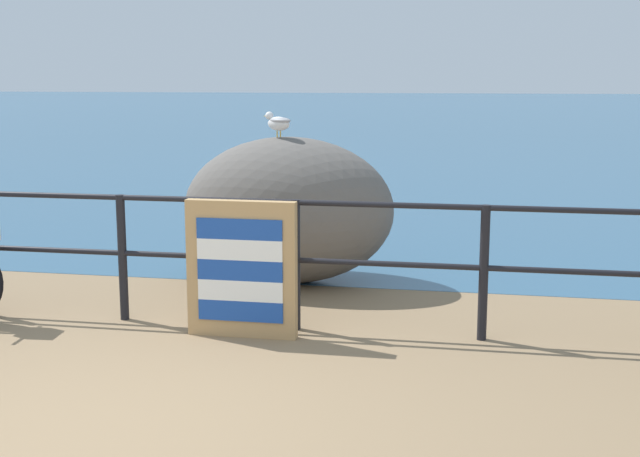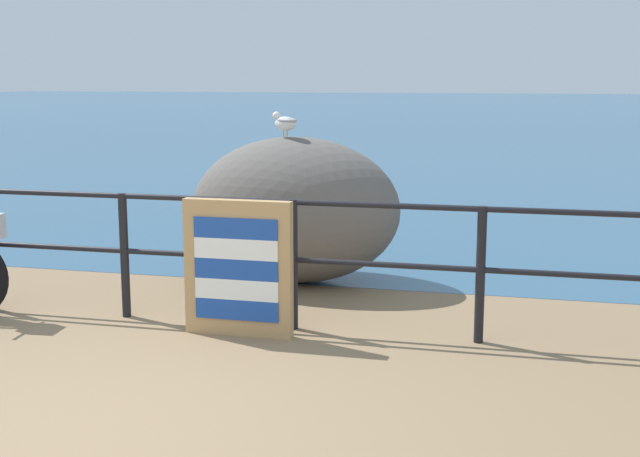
# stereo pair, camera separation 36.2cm
# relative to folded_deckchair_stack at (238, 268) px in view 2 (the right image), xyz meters

# --- Properties ---
(ground_plane) EXTENTS (120.00, 120.00, 0.10)m
(ground_plane) POSITION_rel_folded_deckchair_stack_xyz_m (-0.35, 18.07, -0.57)
(ground_plane) COLOR #846B4C
(sea_surface) EXTENTS (120.00, 90.00, 0.01)m
(sea_surface) POSITION_rel_folded_deckchair_stack_xyz_m (-0.35, 46.65, -0.52)
(sea_surface) COLOR #2D5675
(sea_surface) RESTS_ON ground_plane
(promenade_railing) EXTENTS (10.04, 0.07, 1.02)m
(promenade_railing) POSITION_rel_folded_deckchair_stack_xyz_m (-0.35, 0.25, 0.12)
(promenade_railing) COLOR black
(promenade_railing) RESTS_ON ground_plane
(folded_deckchair_stack) EXTENTS (0.84, 0.10, 1.04)m
(folded_deckchair_stack) POSITION_rel_folded_deckchair_stack_xyz_m (0.00, 0.00, 0.00)
(folded_deckchair_stack) COLOR tan
(folded_deckchair_stack) RESTS_ON ground_plane
(breakwater_boulder_main) EXTENTS (2.01, 1.37, 1.39)m
(breakwater_boulder_main) POSITION_rel_folded_deckchair_stack_xyz_m (-0.05, 1.78, 0.17)
(breakwater_boulder_main) COLOR #605B56
(breakwater_boulder_main) RESTS_ON ground
(seagull) EXTENTS (0.33, 0.24, 0.23)m
(seagull) POSITION_rel_folded_deckchair_stack_xyz_m (-0.12, 1.70, 1.01)
(seagull) COLOR gold
(seagull) RESTS_ON breakwater_boulder_main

